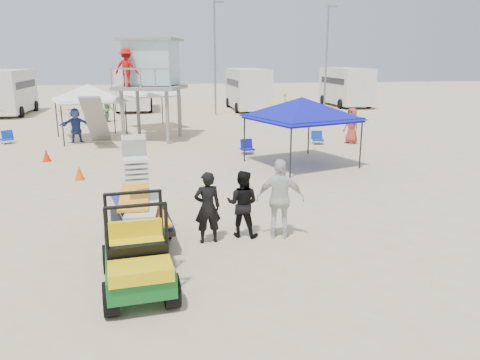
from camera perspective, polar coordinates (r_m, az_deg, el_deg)
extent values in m
plane|color=beige|center=(8.71, 0.28, -13.46)|extent=(140.00, 140.00, 0.00)
cube|color=#0D591C|center=(8.81, -12.35, -9.88)|extent=(1.34, 2.36, 0.40)
cube|color=yellow|center=(8.71, -12.43, -8.42)|extent=(1.09, 0.73, 0.22)
cylinder|color=black|center=(8.21, -16.00, -13.65)|extent=(0.31, 0.60, 0.58)
cube|color=black|center=(10.95, -11.98, -5.00)|extent=(1.51, 2.06, 0.12)
cylinder|color=black|center=(11.07, -14.85, -6.21)|extent=(0.25, 0.53, 0.51)
imported|color=black|center=(10.60, -3.99, -3.36)|extent=(0.64, 0.45, 1.67)
imported|color=black|center=(10.97, 0.29, -2.91)|extent=(0.95, 0.87, 1.59)
imported|color=silver|center=(10.87, 4.95, -2.32)|extent=(1.18, 0.71, 1.88)
cylinder|color=gray|center=(23.49, -13.45, 7.38)|extent=(0.19, 0.19, 2.58)
cube|color=gray|center=(24.46, -10.82, 11.03)|extent=(3.89, 3.89, 0.16)
cube|color=#A6D2D6|center=(24.73, -10.95, 13.86)|extent=(2.89, 2.69, 2.16)
imported|color=#B20F0F|center=(23.41, -13.02, 13.18)|extent=(1.17, 0.67, 1.81)
cylinder|color=black|center=(16.57, 3.74, 3.66)|extent=(0.06, 0.06, 1.90)
pyramid|color=#0F14AB|center=(18.33, 7.59, 9.99)|extent=(4.32, 4.32, 0.80)
cube|color=#0F14AB|center=(18.41, 7.50, 7.51)|extent=(4.32, 4.32, 0.18)
cylinder|color=black|center=(24.19, -21.75, 6.35)|extent=(0.06, 0.06, 2.07)
pyramid|color=white|center=(25.26, -18.09, 11.06)|extent=(3.90, 3.90, 0.80)
cube|color=white|center=(25.32, -17.94, 9.26)|extent=(3.90, 3.90, 0.18)
cylinder|color=black|center=(27.42, -13.46, 7.84)|extent=(0.06, 0.06, 2.07)
pyramid|color=white|center=(28.53, -10.91, 11.83)|extent=(3.61, 3.61, 0.80)
cube|color=white|center=(28.57, -10.83, 10.23)|extent=(3.61, 3.61, 0.18)
imported|color=yellow|center=(26.55, -19.96, 6.60)|extent=(2.42, 2.41, 1.56)
cone|color=#FA5C07|center=(17.13, -19.01, 0.85)|extent=(0.34, 0.34, 0.50)
cone|color=red|center=(20.66, -22.53, 2.79)|extent=(0.34, 0.34, 0.50)
cube|color=#0F33A4|center=(25.81, -26.57, 4.46)|extent=(0.73, 0.71, 0.06)
cube|color=#0F33A4|center=(26.00, -26.48, 4.99)|extent=(0.55, 0.44, 0.44)
cylinder|color=#B2B2B7|center=(25.70, -27.13, 4.09)|extent=(0.03, 0.03, 0.20)
cube|color=#0D1397|center=(20.57, 0.91, 3.78)|extent=(0.62, 0.58, 0.06)
cube|color=#0D1397|center=(20.77, 0.79, 4.45)|extent=(0.56, 0.26, 0.44)
cylinder|color=#B2B2B7|center=(20.36, 0.41, 3.32)|extent=(0.03, 0.03, 0.20)
cube|color=navy|center=(23.26, 9.50, 4.85)|extent=(0.65, 0.62, 0.06)
cube|color=navy|center=(23.45, 9.32, 5.44)|extent=(0.57, 0.30, 0.44)
cylinder|color=#B2B2B7|center=(23.03, 9.13, 4.47)|extent=(0.03, 0.03, 0.20)
cube|color=silver|center=(39.09, -26.36, 9.73)|extent=(2.50, 6.80, 3.00)
cube|color=black|center=(39.06, -26.44, 10.38)|extent=(2.54, 5.44, 0.50)
cube|color=silver|center=(39.16, -12.80, 10.87)|extent=(2.50, 6.50, 3.00)
cube|color=black|center=(39.13, -12.83, 11.53)|extent=(2.54, 5.20, 0.50)
cylinder|color=black|center=(37.27, -14.74, 8.49)|extent=(0.25, 0.80, 0.80)
cube|color=silver|center=(38.35, 0.92, 11.15)|extent=(2.50, 7.00, 3.00)
cube|color=black|center=(38.32, 0.93, 11.82)|extent=(2.54, 5.60, 0.50)
cylinder|color=black|center=(36.04, -0.36, 8.77)|extent=(0.25, 0.80, 0.80)
cube|color=silver|center=(42.43, 12.76, 11.14)|extent=(2.50, 6.60, 3.00)
cube|color=black|center=(42.40, 12.80, 11.75)|extent=(2.54, 5.28, 0.50)
cylinder|color=black|center=(40.10, 12.16, 9.05)|extent=(0.25, 0.80, 0.80)
cylinder|color=slate|center=(34.83, -3.08, 14.48)|extent=(0.14, 0.14, 8.00)
cylinder|color=slate|center=(38.47, 10.47, 14.28)|extent=(0.14, 0.14, 8.00)
imported|color=#304190|center=(24.79, -19.38, 6.31)|extent=(1.66, 0.84, 1.71)
imported|color=#507848|center=(32.38, -15.72, 8.35)|extent=(0.81, 0.95, 1.69)
imported|color=gold|center=(35.49, 5.50, 9.28)|extent=(0.43, 0.62, 1.62)
imported|color=#A43A2F|center=(23.75, 13.44, 6.46)|extent=(0.83, 1.00, 1.75)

